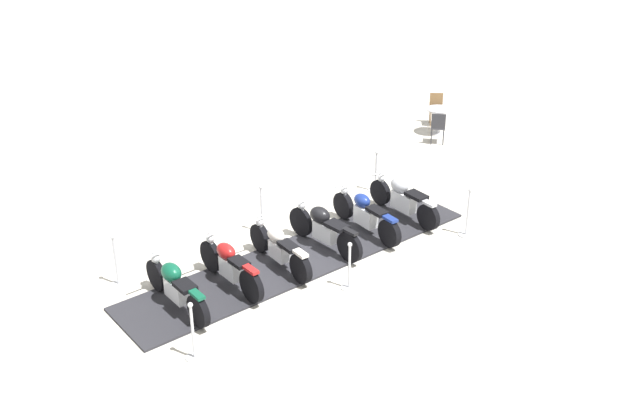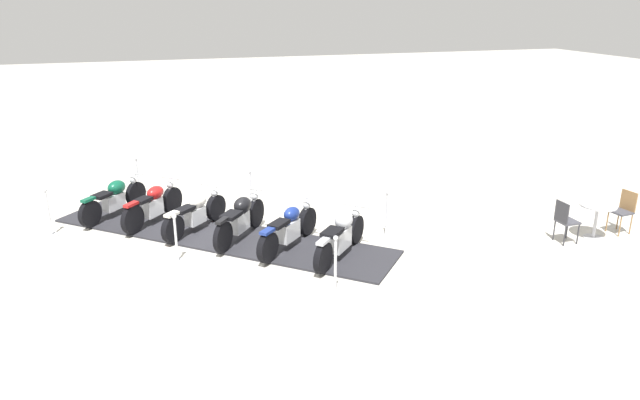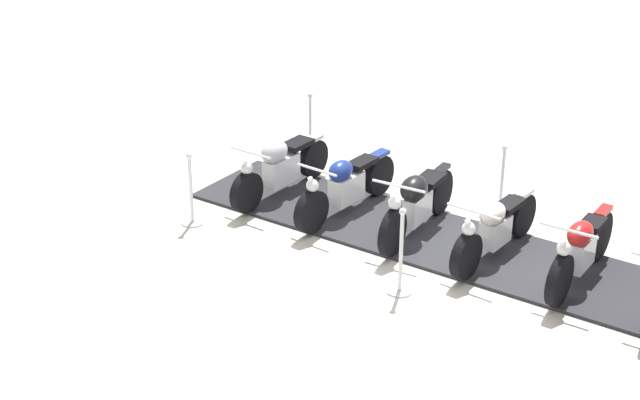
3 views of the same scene
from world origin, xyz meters
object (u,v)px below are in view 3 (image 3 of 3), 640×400
(motorcycle_maroon, at_px, (581,249))
(stanchion_left_front, at_px, (310,138))
(stanchion_right_mid, at_px, (401,266))
(stanchion_right_front, at_px, (192,202))
(motorcycle_navy, at_px, (345,186))
(motorcycle_cream, at_px, (495,227))
(motorcycle_black, at_px, (417,202))
(motorcycle_chrome, at_px, (280,166))
(stanchion_left_mid, at_px, (501,188))

(motorcycle_maroon, distance_m, stanchion_left_front, 5.38)
(stanchion_right_mid, xyz_separation_m, stanchion_right_front, (-2.25, -2.57, -0.03))
(motorcycle_navy, distance_m, motorcycle_cream, 2.34)
(stanchion_right_mid, bearing_deg, motorcycle_navy, -170.53)
(motorcycle_black, distance_m, stanchion_right_front, 3.18)
(stanchion_left_front, bearing_deg, stanchion_right_front, -41.12)
(stanchion_right_mid, distance_m, stanchion_left_front, 4.50)
(motorcycle_chrome, relative_size, stanchion_left_mid, 1.68)
(motorcycle_black, height_order, motorcycle_cream, motorcycle_black)
(motorcycle_chrome, xyz_separation_m, stanchion_left_front, (-1.46, 0.61, -0.15))
(motorcycle_navy, relative_size, stanchion_right_mid, 1.47)
(motorcycle_navy, relative_size, stanchion_right_front, 1.56)
(motorcycle_navy, bearing_deg, motorcycle_black, 92.98)
(motorcycle_maroon, distance_m, stanchion_right_mid, 2.27)
(motorcycle_black, relative_size, stanchion_left_front, 1.56)
(motorcycle_black, distance_m, motorcycle_maroon, 2.33)
(motorcycle_chrome, bearing_deg, stanchion_left_mid, 119.29)
(motorcycle_chrome, relative_size, stanchion_right_mid, 1.48)
(stanchion_left_front, relative_size, stanchion_right_front, 1.06)
(stanchion_left_front, xyz_separation_m, stanchion_left_mid, (2.25, 2.57, -0.02))
(motorcycle_cream, bearing_deg, stanchion_right_front, -66.89)
(stanchion_right_mid, relative_size, stanchion_left_front, 1.01)
(motorcycle_maroon, distance_m, stanchion_left_mid, 2.31)
(motorcycle_black, height_order, stanchion_right_mid, stanchion_right_mid)
(motorcycle_chrome, xyz_separation_m, stanchion_right_mid, (3.00, 1.26, -0.14))
(stanchion_right_front, bearing_deg, motorcycle_navy, 89.78)
(motorcycle_chrome, relative_size, motorcycle_maroon, 1.03)
(motorcycle_maroon, relative_size, stanchion_left_front, 1.45)
(motorcycle_maroon, height_order, stanchion_right_front, stanchion_right_front)
(motorcycle_chrome, distance_m, motorcycle_black, 2.34)
(stanchion_left_mid, bearing_deg, motorcycle_navy, -90.71)
(stanchion_left_mid, bearing_deg, stanchion_left_front, -131.12)
(stanchion_left_front, xyz_separation_m, stanchion_right_front, (2.21, -1.93, -0.02))
(motorcycle_cream, relative_size, stanchion_right_front, 1.49)
(motorcycle_cream, distance_m, stanchion_left_front, 4.27)
(stanchion_left_mid, bearing_deg, motorcycle_chrome, -103.90)
(motorcycle_maroon, relative_size, stanchion_left_mid, 1.63)
(motorcycle_cream, distance_m, motorcycle_maroon, 1.17)
(motorcycle_cream, height_order, stanchion_right_front, stanchion_right_front)
(stanchion_left_mid, bearing_deg, stanchion_right_mid, -41.12)
(motorcycle_black, bearing_deg, stanchion_left_front, -121.45)
(stanchion_right_front, distance_m, stanchion_left_mid, 4.50)
(motorcycle_cream, relative_size, stanchion_left_front, 1.41)
(motorcycle_black, distance_m, stanchion_left_front, 3.22)
(stanchion_right_mid, relative_size, stanchion_left_mid, 1.13)
(motorcycle_chrome, distance_m, motorcycle_navy, 1.17)
(motorcycle_cream, height_order, stanchion_right_mid, stanchion_right_mid)
(motorcycle_black, bearing_deg, stanchion_left_mid, 155.43)
(motorcycle_chrome, xyz_separation_m, motorcycle_cream, (2.30, 2.64, -0.04))
(motorcycle_navy, relative_size, motorcycle_cream, 1.05)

